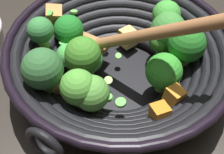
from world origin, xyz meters
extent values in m
plane|color=#28231E|center=(0.00, 0.00, 0.00)|extent=(4.00, 4.00, 0.00)
cylinder|color=black|center=(0.00, 0.00, 0.01)|extent=(0.15, 0.15, 0.01)
torus|color=black|center=(0.00, 0.00, 0.02)|extent=(0.20, 0.20, 0.02)
torus|color=black|center=(0.00, 0.00, 0.03)|extent=(0.22, 0.22, 0.02)
torus|color=black|center=(0.00, 0.00, 0.04)|extent=(0.25, 0.25, 0.02)
torus|color=black|center=(0.00, 0.00, 0.05)|extent=(0.27, 0.27, 0.02)
torus|color=black|center=(0.00, 0.00, 0.06)|extent=(0.30, 0.30, 0.02)
torus|color=black|center=(0.00, 0.00, 0.07)|extent=(0.32, 0.32, 0.02)
torus|color=black|center=(0.00, 0.00, 0.08)|extent=(0.34, 0.34, 0.02)
torus|color=black|center=(0.00, 0.00, 0.09)|extent=(0.36, 0.36, 0.01)
torus|color=black|center=(-0.16, 0.11, 0.09)|extent=(0.04, 0.05, 0.05)
cylinder|color=#75B45B|center=(0.04, -0.08, 0.04)|extent=(0.04, 0.04, 0.03)
sphere|color=#3A7D34|center=(0.04, -0.08, 0.08)|extent=(0.06, 0.06, 0.06)
cylinder|color=#64A63C|center=(-0.08, 0.05, 0.04)|extent=(0.03, 0.03, 0.02)
sphere|color=#509238|center=(-0.08, 0.05, 0.08)|extent=(0.05, 0.05, 0.05)
cylinder|color=#86AD4C|center=(-0.08, 0.07, 0.06)|extent=(0.03, 0.03, 0.02)
sphere|color=#4D9734|center=(-0.08, 0.07, 0.09)|extent=(0.05, 0.05, 0.05)
cylinder|color=#8AB64E|center=(-0.04, -0.06, 0.03)|extent=(0.03, 0.03, 0.02)
sphere|color=green|center=(-0.04, -0.06, 0.07)|extent=(0.06, 0.06, 0.06)
cylinder|color=#70AC51|center=(0.01, 0.05, 0.03)|extent=(0.02, 0.02, 0.01)
sphere|color=green|center=(0.01, 0.05, 0.05)|extent=(0.05, 0.05, 0.05)
cylinder|color=#7BC046|center=(0.07, -0.09, 0.05)|extent=(0.03, 0.03, 0.02)
sphere|color=green|center=(0.07, -0.09, 0.08)|extent=(0.05, 0.05, 0.05)
cylinder|color=#5D9439|center=(0.06, 0.08, 0.04)|extent=(0.03, 0.03, 0.01)
sphere|color=#1C6F22|center=(0.06, 0.08, 0.07)|extent=(0.05, 0.05, 0.05)
cylinder|color=#8CB75C|center=(-0.01, -0.10, 0.05)|extent=(0.03, 0.03, 0.02)
sphere|color=#1F681E|center=(-0.01, -0.10, 0.09)|extent=(0.06, 0.06, 0.06)
cylinder|color=#5BA046|center=(0.01, 0.08, 0.03)|extent=(0.02, 0.02, 0.02)
sphere|color=green|center=(0.01, 0.08, 0.06)|extent=(0.04, 0.04, 0.04)
cylinder|color=#659D37|center=(0.01, 0.06, 0.03)|extent=(0.04, 0.04, 0.02)
sphere|color=#3B7B24|center=(0.01, 0.06, 0.06)|extent=(0.06, 0.06, 0.06)
cylinder|color=#78A23E|center=(0.03, 0.12, 0.07)|extent=(0.03, 0.03, 0.02)
sphere|color=#337A3A|center=(0.03, 0.12, 0.10)|extent=(0.04, 0.04, 0.04)
cylinder|color=#6EAC4B|center=(0.03, -0.07, 0.04)|extent=(0.02, 0.02, 0.02)
sphere|color=#3C7E2A|center=(0.03, -0.07, 0.06)|extent=(0.04, 0.04, 0.04)
cylinder|color=#5F9D3A|center=(-0.05, 0.11, 0.07)|extent=(0.02, 0.02, 0.02)
sphere|color=#2E5F30|center=(-0.05, 0.11, 0.11)|extent=(0.06, 0.06, 0.06)
cube|color=#E0BD6B|center=(-0.05, 0.10, 0.06)|extent=(0.03, 0.03, 0.03)
cube|color=#CD7333|center=(0.09, 0.10, 0.08)|extent=(0.03, 0.03, 0.03)
cube|color=orange|center=(-0.08, -0.07, 0.06)|extent=(0.03, 0.04, 0.03)
cube|color=#E1AC60|center=(0.07, -0.02, 0.04)|extent=(0.04, 0.04, 0.03)
cube|color=gold|center=(-0.04, -0.07, 0.03)|extent=(0.03, 0.03, 0.03)
cube|color=#C7731C|center=(-0.11, -0.04, 0.06)|extent=(0.03, 0.03, 0.03)
cylinder|color=#56B247|center=(0.06, 0.02, 0.04)|extent=(0.02, 0.02, 0.01)
cylinder|color=#6BC651|center=(0.05, 0.07, 0.05)|extent=(0.01, 0.01, 0.01)
cylinder|color=#6BC651|center=(-0.07, 0.03, 0.05)|extent=(0.02, 0.02, 0.01)
cylinder|color=#6BC651|center=(0.11, 0.07, 0.07)|extent=(0.02, 0.01, 0.01)
cylinder|color=#99D166|center=(-0.03, 0.02, 0.04)|extent=(0.01, 0.01, 0.01)
cylinder|color=#56B247|center=(-0.10, 0.01, 0.07)|extent=(0.02, 0.02, 0.01)
cylinder|color=#56B247|center=(-0.08, 0.05, 0.05)|extent=(0.02, 0.02, 0.01)
cylinder|color=#6BC651|center=(0.08, 0.11, 0.10)|extent=(0.02, 0.02, 0.01)
cylinder|color=#56B247|center=(0.04, 0.09, 0.06)|extent=(0.02, 0.02, 0.01)
cylinder|color=#6BC651|center=(0.02, 0.00, 0.04)|extent=(0.01, 0.01, 0.01)
cube|color=#9E6B38|center=(0.04, 0.05, 0.05)|extent=(0.08, 0.09, 0.01)
cylinder|color=#A66B40|center=(-0.03, -0.04, 0.13)|extent=(0.13, 0.16, 0.14)
camera|label=1|loc=(-0.34, 0.05, 0.42)|focal=50.32mm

